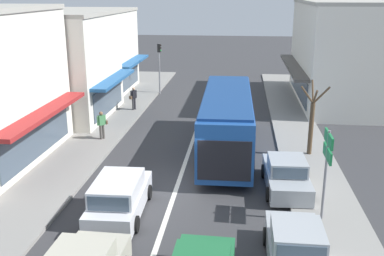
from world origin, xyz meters
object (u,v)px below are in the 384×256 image
at_px(directional_road_sign, 327,155).
at_px(pedestrian_with_handbag_near, 102,123).
at_px(parked_sedan_kerb_front, 296,250).
at_px(traffic_light_downstreet, 159,60).
at_px(city_bus, 227,118).
at_px(street_tree_right, 312,122).
at_px(wagon_adjacent_lane_lead, 119,197).
at_px(pedestrian_browsing_midblock, 134,97).
at_px(parked_sedan_kerb_second, 286,175).

height_order(directional_road_sign, pedestrian_with_handbag_near, directional_road_sign).
height_order(parked_sedan_kerb_front, directional_road_sign, directional_road_sign).
xyz_separation_m(parked_sedan_kerb_front, traffic_light_downstreet, (-8.65, 24.08, 2.19)).
distance_m(city_bus, traffic_light_downstreet, 14.97).
bearing_deg(city_bus, traffic_light_downstreet, 114.07).
bearing_deg(pedestrian_with_handbag_near, street_tree_right, -5.71).
bearing_deg(traffic_light_downstreet, pedestrian_with_handbag_near, -94.91).
relative_size(directional_road_sign, street_tree_right, 0.92).
bearing_deg(street_tree_right, city_bus, 178.17).
relative_size(wagon_adjacent_lane_lead, parked_sedan_kerb_front, 1.08).
bearing_deg(city_bus, street_tree_right, -1.83).
height_order(wagon_adjacent_lane_lead, pedestrian_with_handbag_near, pedestrian_with_handbag_near).
bearing_deg(directional_road_sign, pedestrian_with_handbag_near, 142.95).
xyz_separation_m(city_bus, street_tree_right, (4.38, -0.14, -0.03)).
distance_m(traffic_light_downstreet, pedestrian_browsing_midblock, 6.22).
bearing_deg(pedestrian_with_handbag_near, traffic_light_downstreet, 85.09).
distance_m(parked_sedan_kerb_second, pedestrian_browsing_midblock, 15.65).
height_order(city_bus, directional_road_sign, directional_road_sign).
bearing_deg(directional_road_sign, traffic_light_downstreet, 115.42).
xyz_separation_m(wagon_adjacent_lane_lead, pedestrian_with_handbag_near, (-3.35, 8.63, 0.32)).
relative_size(city_bus, pedestrian_browsing_midblock, 6.69).
bearing_deg(traffic_light_downstreet, pedestrian_browsing_midblock, -98.03).
bearing_deg(directional_road_sign, city_bus, 117.84).
bearing_deg(street_tree_right, parked_sedan_kerb_front, -100.01).
distance_m(parked_sedan_kerb_second, pedestrian_with_handbag_near, 11.40).
bearing_deg(wagon_adjacent_lane_lead, parked_sedan_kerb_front, -23.86).
distance_m(city_bus, pedestrian_browsing_midblock, 10.42).
bearing_deg(parked_sedan_kerb_second, city_bus, 121.50).
relative_size(parked_sedan_kerb_second, traffic_light_downstreet, 1.01).
xyz_separation_m(parked_sedan_kerb_front, street_tree_right, (1.82, 10.30, 1.19)).
distance_m(wagon_adjacent_lane_lead, street_tree_right, 11.16).
height_order(city_bus, parked_sedan_kerb_second, city_bus).
bearing_deg(pedestrian_browsing_midblock, traffic_light_downstreet, 81.97).
xyz_separation_m(street_tree_right, pedestrian_with_handbag_near, (-11.56, 1.16, -0.78)).
relative_size(city_bus, parked_sedan_kerb_front, 2.60).
distance_m(traffic_light_downstreet, pedestrian_with_handbag_near, 12.79).
height_order(city_bus, street_tree_right, street_tree_right).
height_order(traffic_light_downstreet, pedestrian_browsing_midblock, traffic_light_downstreet).
bearing_deg(pedestrian_with_handbag_near, city_bus, -8.06).
relative_size(parked_sedan_kerb_second, street_tree_right, 1.08).
xyz_separation_m(traffic_light_downstreet, street_tree_right, (10.47, -13.78, -1.00)).
distance_m(wagon_adjacent_lane_lead, pedestrian_browsing_midblock, 15.67).
relative_size(city_bus, wagon_adjacent_lane_lead, 2.40).
bearing_deg(street_tree_right, parked_sedan_kerb_second, -110.07).
xyz_separation_m(city_bus, pedestrian_with_handbag_near, (-7.18, 1.02, -0.81)).
bearing_deg(parked_sedan_kerb_front, parked_sedan_kerb_second, 87.93).
bearing_deg(wagon_adjacent_lane_lead, city_bus, 63.33).
height_order(parked_sedan_kerb_second, directional_road_sign, directional_road_sign).
distance_m(parked_sedan_kerb_second, street_tree_right, 4.82).
relative_size(directional_road_sign, pedestrian_with_handbag_near, 2.21).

